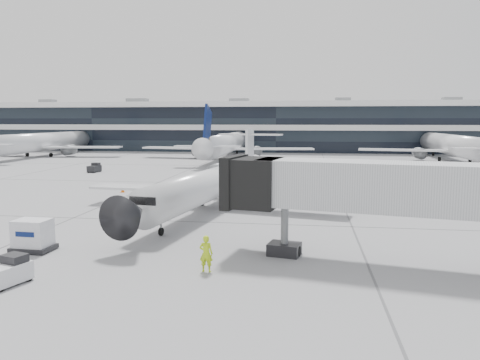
% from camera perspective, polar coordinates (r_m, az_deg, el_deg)
% --- Properties ---
extents(ground, '(220.00, 220.00, 0.00)m').
position_cam_1_polar(ground, '(33.08, -4.08, -5.15)').
color(ground, gray).
rests_on(ground, ground).
extents(terminal, '(170.00, 22.00, 10.00)m').
position_cam_1_polar(terminal, '(113.78, 4.77, 6.23)').
color(terminal, black).
rests_on(terminal, ground).
extents(bg_jet_left, '(32.00, 40.00, 9.60)m').
position_cam_1_polar(bg_jet_left, '(101.19, -22.69, 2.72)').
color(bg_jet_left, silver).
rests_on(bg_jet_left, ground).
extents(bg_jet_center, '(32.00, 40.00, 9.60)m').
position_cam_1_polar(bg_jet_center, '(88.12, -1.55, 2.68)').
color(bg_jet_center, silver).
rests_on(bg_jet_center, ground).
extents(bg_jet_right, '(32.00, 40.00, 9.60)m').
position_cam_1_polar(bg_jet_right, '(90.38, 24.33, 2.15)').
color(bg_jet_right, silver).
rests_on(bg_jet_right, ground).
extents(regional_jet, '(21.63, 26.99, 6.24)m').
position_cam_1_polar(regional_jet, '(37.70, -3.33, -0.32)').
color(regional_jet, silver).
rests_on(regional_jet, ground).
extents(jet_bridge, '(16.46, 6.19, 5.30)m').
position_cam_1_polar(jet_bridge, '(23.78, 19.64, -1.02)').
color(jet_bridge, '#B1B3B6').
rests_on(jet_bridge, ground).
extents(ramp_worker, '(0.66, 0.45, 1.77)m').
position_cam_1_polar(ramp_worker, '(22.36, -4.16, -8.93)').
color(ramp_worker, '#B7DF17').
rests_on(ramp_worker, ground).
extents(baggage_tug, '(1.66, 2.20, 1.24)m').
position_cam_1_polar(baggage_tug, '(23.14, -26.47, -9.99)').
color(baggage_tug, silver).
rests_on(baggage_tug, ground).
extents(cargo_uld, '(2.16, 1.63, 1.72)m').
position_cam_1_polar(cargo_uld, '(28.10, -23.93, -6.21)').
color(cargo_uld, black).
rests_on(cargo_uld, ground).
extents(traffic_cone, '(0.52, 0.52, 0.60)m').
position_cam_1_polar(traffic_cone, '(47.87, -14.12, -1.13)').
color(traffic_cone, '#DE5D0B').
rests_on(traffic_cone, ground).
extents(far_tug, '(1.35, 2.09, 1.27)m').
position_cam_1_polar(far_tug, '(67.41, -17.31, 1.41)').
color(far_tug, black).
rests_on(far_tug, ground).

